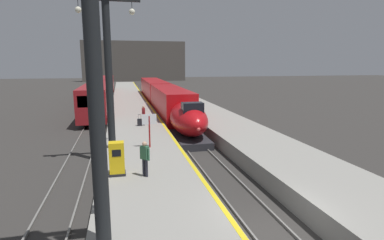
{
  "coord_description": "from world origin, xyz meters",
  "views": [
    {
      "loc": [
        -5.23,
        -9.3,
        6.27
      ],
      "look_at": [
        0.22,
        13.96,
        1.8
      ],
      "focal_mm": 28.42,
      "sensor_mm": 36.0,
      "label": 1
    }
  ],
  "objects_px": {
    "regional_train_adjacent": "(102,91)",
    "passenger_mid_platform": "(145,156)",
    "highspeed_train_main": "(163,97)",
    "station_column_near": "(95,48)",
    "ticket_machine_yellow": "(117,160)",
    "departure_info_board": "(149,124)",
    "station_column_mid": "(108,58)",
    "passenger_near_edge": "(144,114)",
    "rolling_suitcase": "(140,122)"
  },
  "relations": [
    {
      "from": "station_column_near",
      "to": "passenger_mid_platform",
      "type": "distance_m",
      "value": 7.08
    },
    {
      "from": "regional_train_adjacent",
      "to": "station_column_near",
      "type": "bearing_deg",
      "value": -86.71
    },
    {
      "from": "passenger_mid_platform",
      "to": "departure_info_board",
      "type": "bearing_deg",
      "value": 82.23
    },
    {
      "from": "regional_train_adjacent",
      "to": "ticket_machine_yellow",
      "type": "height_order",
      "value": "regional_train_adjacent"
    },
    {
      "from": "highspeed_train_main",
      "to": "regional_train_adjacent",
      "type": "bearing_deg",
      "value": 132.47
    },
    {
      "from": "passenger_mid_platform",
      "to": "highspeed_train_main",
      "type": "bearing_deg",
      "value": 80.38
    },
    {
      "from": "passenger_mid_platform",
      "to": "passenger_near_edge",
      "type": "bearing_deg",
      "value": 86.02
    },
    {
      "from": "highspeed_train_main",
      "to": "regional_train_adjacent",
      "type": "height_order",
      "value": "regional_train_adjacent"
    },
    {
      "from": "station_column_near",
      "to": "station_column_mid",
      "type": "distance_m",
      "value": 10.57
    },
    {
      "from": "station_column_mid",
      "to": "rolling_suitcase",
      "type": "relative_size",
      "value": 9.33
    },
    {
      "from": "highspeed_train_main",
      "to": "passenger_mid_platform",
      "type": "relative_size",
      "value": 22.64
    },
    {
      "from": "station_column_mid",
      "to": "regional_train_adjacent",
      "type": "bearing_deg",
      "value": 94.39
    },
    {
      "from": "station_column_near",
      "to": "ticket_machine_yellow",
      "type": "relative_size",
      "value": 5.72
    },
    {
      "from": "rolling_suitcase",
      "to": "ticket_machine_yellow",
      "type": "height_order",
      "value": "ticket_machine_yellow"
    },
    {
      "from": "station_column_near",
      "to": "rolling_suitcase",
      "type": "relative_size",
      "value": 9.33
    },
    {
      "from": "rolling_suitcase",
      "to": "ticket_machine_yellow",
      "type": "bearing_deg",
      "value": -98.73
    },
    {
      "from": "rolling_suitcase",
      "to": "ticket_machine_yellow",
      "type": "relative_size",
      "value": 0.61
    },
    {
      "from": "highspeed_train_main",
      "to": "passenger_near_edge",
      "type": "xyz_separation_m",
      "value": [
        -3.44,
        -13.12,
        0.11
      ]
    },
    {
      "from": "passenger_mid_platform",
      "to": "departure_info_board",
      "type": "relative_size",
      "value": 0.8
    },
    {
      "from": "regional_train_adjacent",
      "to": "passenger_mid_platform",
      "type": "bearing_deg",
      "value": -83.61
    },
    {
      "from": "station_column_mid",
      "to": "ticket_machine_yellow",
      "type": "xyz_separation_m",
      "value": [
        0.35,
        -4.92,
        -4.77
      ]
    },
    {
      "from": "station_column_near",
      "to": "ticket_machine_yellow",
      "type": "bearing_deg",
      "value": 87.02
    },
    {
      "from": "station_column_near",
      "to": "rolling_suitcase",
      "type": "distance_m",
      "value": 17.99
    },
    {
      "from": "station_column_mid",
      "to": "rolling_suitcase",
      "type": "xyz_separation_m",
      "value": [
        2.1,
        6.5,
        -5.21
      ]
    },
    {
      "from": "rolling_suitcase",
      "to": "departure_info_board",
      "type": "relative_size",
      "value": 0.46
    },
    {
      "from": "highspeed_train_main",
      "to": "passenger_near_edge",
      "type": "bearing_deg",
      "value": -104.68
    },
    {
      "from": "station_column_mid",
      "to": "passenger_mid_platform",
      "type": "bearing_deg",
      "value": -73.4
    },
    {
      "from": "rolling_suitcase",
      "to": "departure_info_board",
      "type": "distance_m",
      "value": 7.04
    },
    {
      "from": "highspeed_train_main",
      "to": "rolling_suitcase",
      "type": "bearing_deg",
      "value": -105.91
    },
    {
      "from": "station_column_near",
      "to": "departure_info_board",
      "type": "xyz_separation_m",
      "value": [
        2.25,
        10.13,
        -4.1
      ]
    },
    {
      "from": "departure_info_board",
      "to": "ticket_machine_yellow",
      "type": "bearing_deg",
      "value": -113.52
    },
    {
      "from": "highspeed_train_main",
      "to": "regional_train_adjacent",
      "type": "distance_m",
      "value": 12.0
    },
    {
      "from": "highspeed_train_main",
      "to": "station_column_mid",
      "type": "relative_size",
      "value": 4.18
    },
    {
      "from": "station_column_mid",
      "to": "passenger_near_edge",
      "type": "relative_size",
      "value": 5.42
    },
    {
      "from": "passenger_near_edge",
      "to": "rolling_suitcase",
      "type": "relative_size",
      "value": 1.72
    },
    {
      "from": "ticket_machine_yellow",
      "to": "rolling_suitcase",
      "type": "bearing_deg",
      "value": 81.27
    },
    {
      "from": "highspeed_train_main",
      "to": "station_column_mid",
      "type": "xyz_separation_m",
      "value": [
        -5.9,
        -19.82,
        4.64
      ]
    },
    {
      "from": "passenger_near_edge",
      "to": "ticket_machine_yellow",
      "type": "height_order",
      "value": "passenger_near_edge"
    },
    {
      "from": "passenger_mid_platform",
      "to": "departure_info_board",
      "type": "distance_m",
      "value": 5.07
    },
    {
      "from": "rolling_suitcase",
      "to": "ticket_machine_yellow",
      "type": "xyz_separation_m",
      "value": [
        -1.75,
        -11.42,
        0.44
      ]
    },
    {
      "from": "ticket_machine_yellow",
      "to": "departure_info_board",
      "type": "xyz_separation_m",
      "value": [
        1.95,
        4.49,
        0.77
      ]
    },
    {
      "from": "highspeed_train_main",
      "to": "passenger_near_edge",
      "type": "relative_size",
      "value": 22.64
    },
    {
      "from": "station_column_mid",
      "to": "departure_info_board",
      "type": "bearing_deg",
      "value": -10.68
    },
    {
      "from": "passenger_near_edge",
      "to": "rolling_suitcase",
      "type": "bearing_deg",
      "value": -151.34
    },
    {
      "from": "highspeed_train_main",
      "to": "rolling_suitcase",
      "type": "height_order",
      "value": "highspeed_train_main"
    },
    {
      "from": "regional_train_adjacent",
      "to": "rolling_suitcase",
      "type": "height_order",
      "value": "regional_train_adjacent"
    },
    {
      "from": "passenger_mid_platform",
      "to": "ticket_machine_yellow",
      "type": "distance_m",
      "value": 1.39
    },
    {
      "from": "station_column_mid",
      "to": "highspeed_train_main",
      "type": "bearing_deg",
      "value": 73.42
    },
    {
      "from": "passenger_mid_platform",
      "to": "departure_info_board",
      "type": "xyz_separation_m",
      "value": [
        0.68,
        5.0,
        0.52
      ]
    },
    {
      "from": "station_column_near",
      "to": "ticket_machine_yellow",
      "type": "xyz_separation_m",
      "value": [
        0.29,
        5.65,
        -4.87
      ]
    }
  ]
}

